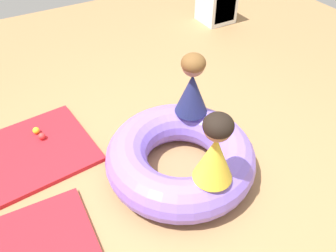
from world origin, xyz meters
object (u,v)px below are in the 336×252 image
(play_ball_red, at_px, (42,136))
(storage_cube, at_px, (218,3))
(play_ball_yellow, at_px, (36,130))
(child_in_yellow, at_px, (215,149))
(child_in_navy, at_px, (192,85))
(inflatable_cushion, at_px, (180,157))

(play_ball_red, relative_size, storage_cube, 0.11)
(play_ball_yellow, bearing_deg, play_ball_red, -76.76)
(child_in_yellow, height_order, play_ball_yellow, child_in_yellow)
(child_in_navy, bearing_deg, inflatable_cushion, 70.01)
(play_ball_red, height_order, storage_cube, storage_cube)
(child_in_yellow, xyz_separation_m, play_ball_red, (-0.91, 1.34, -0.53))
(inflatable_cushion, bearing_deg, child_in_yellow, -88.97)
(play_ball_yellow, height_order, storage_cube, storage_cube)
(play_ball_yellow, relative_size, storage_cube, 0.11)
(inflatable_cushion, bearing_deg, play_ball_red, 134.15)
(child_in_yellow, distance_m, play_ball_red, 1.70)
(play_ball_yellow, xyz_separation_m, storage_cube, (2.93, 1.22, 0.21))
(inflatable_cushion, relative_size, play_ball_red, 18.98)
(inflatable_cushion, distance_m, child_in_yellow, 0.60)
(child_in_yellow, relative_size, storage_cube, 0.98)
(inflatable_cushion, relative_size, play_ball_yellow, 19.25)
(child_in_yellow, xyz_separation_m, child_in_navy, (0.27, 0.70, -0.00))
(play_ball_yellow, bearing_deg, child_in_navy, -31.48)
(child_in_navy, distance_m, play_ball_yellow, 1.51)
(child_in_yellow, height_order, child_in_navy, child_in_yellow)
(inflatable_cushion, xyz_separation_m, play_ball_red, (-0.90, 0.93, -0.10))
(inflatable_cushion, relative_size, child_in_navy, 2.22)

